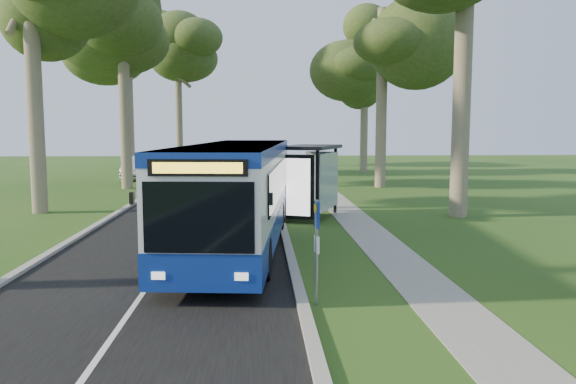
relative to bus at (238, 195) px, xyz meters
name	(u,v)px	position (x,y,z in m)	size (l,w,h in m)	color
ground	(288,249)	(1.53, -0.23, -1.66)	(120.00, 120.00, 0.00)	#264B17
road	(205,205)	(-1.97, 9.77, -1.65)	(7.00, 100.00, 0.02)	black
kerb_east	(277,204)	(1.53, 9.77, -1.60)	(0.25, 100.00, 0.12)	#9E9B93
kerb_west	(131,205)	(-5.47, 9.77, -1.60)	(0.25, 100.00, 0.12)	#9E9B93
centre_line	(205,205)	(-1.97, 9.77, -1.64)	(0.12, 100.00, 0.01)	white
footpath	(338,204)	(4.53, 9.77, -1.65)	(1.50, 100.00, 0.02)	gray
bus	(238,195)	(0.00, 0.00, 0.00)	(3.67, 12.30, 3.21)	white
bus_stop_sign	(317,239)	(1.83, -5.82, -0.26)	(0.10, 0.31, 2.23)	gray
bus_shelter	(315,167)	(2.94, 5.39, 0.46)	(3.04, 3.94, 3.00)	black
litter_bin	(302,203)	(2.47, 6.48, -1.15)	(0.57, 0.57, 1.00)	black
car_white	(172,167)	(-6.20, 27.50, -0.98)	(1.61, 3.99, 1.36)	silver
car_silver	(142,168)	(-7.93, 24.39, -0.83)	(1.75, 5.03, 1.66)	#A5A8AD
tree_west_d	(126,17)	(-9.47, 27.77, 10.53)	(5.20, 5.20, 16.48)	#7A6B56
tree_west_e	(178,55)	(-6.97, 37.77, 9.00)	(5.20, 5.20, 14.39)	#7A6B56
tree_east_c	(383,5)	(8.33, 17.77, 9.54)	(5.20, 5.20, 15.13)	#7A6B56
tree_east_d	(365,57)	(9.53, 29.77, 7.90)	(5.20, 5.20, 12.89)	#7A6B56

